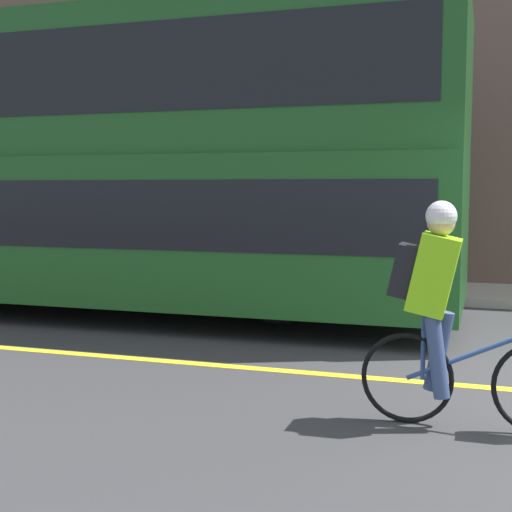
% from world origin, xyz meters
% --- Properties ---
extents(bus, '(11.37, 2.59, 3.73)m').
position_xyz_m(bus, '(-7.25, 2.29, 2.06)').
color(bus, black).
rests_on(bus, ground_plane).
extents(cyclist_on_bike, '(1.53, 0.32, 1.57)m').
position_xyz_m(cyclist_on_bike, '(-1.56, -1.05, 0.85)').
color(cyclist_on_bike, black).
rests_on(cyclist_on_bike, ground_plane).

